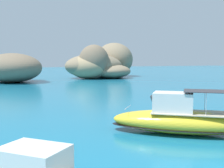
{
  "coord_description": "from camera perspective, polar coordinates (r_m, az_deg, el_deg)",
  "views": [
    {
      "loc": [
        -10.86,
        -8.31,
        4.99
      ],
      "look_at": [
        1.59,
        17.36,
        2.65
      ],
      "focal_mm": 46.33,
      "sensor_mm": 36.0,
      "label": 1
    }
  ],
  "objects": [
    {
      "name": "islet_large",
      "position": [
        84.15,
        -1.95,
        3.85
      ],
      "size": [
        24.99,
        24.32,
        10.46
      ],
      "color": "#9E8966",
      "rests_on": "ground"
    },
    {
      "name": "islet_small",
      "position": [
        71.48,
        -19.31,
        2.63
      ],
      "size": [
        16.81,
        20.89,
        6.61
      ],
      "color": "#756651",
      "rests_on": "ground"
    },
    {
      "name": "motorboat_yellow",
      "position": [
        20.37,
        13.12,
        -6.88
      ],
      "size": [
        9.05,
        8.43,
        2.98
      ],
      "color": "yellow",
      "rests_on": "ground"
    }
  ]
}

